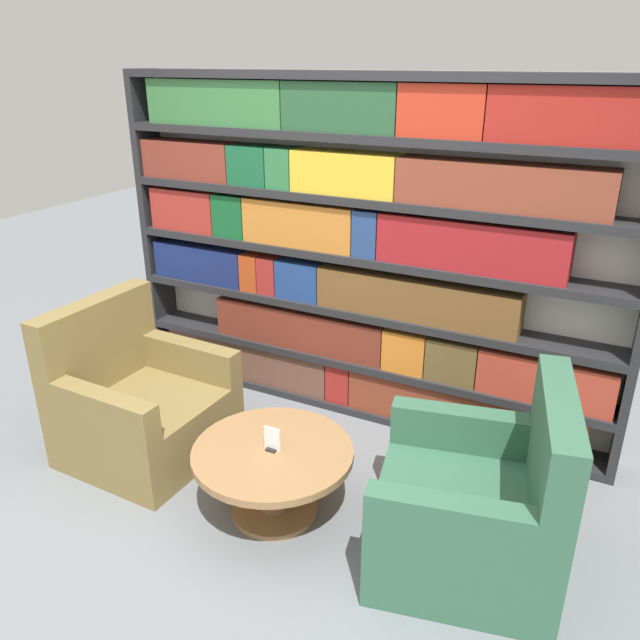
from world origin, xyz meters
name	(u,v)px	position (x,y,z in m)	size (l,w,h in m)	color
ground_plane	(237,537)	(0.00, 0.00, 0.00)	(14.00, 14.00, 0.00)	slate
bookshelf	(358,255)	(-0.02, 1.48, 1.08)	(3.34, 0.30, 2.18)	silver
armchair_left	(140,406)	(-0.96, 0.39, 0.30)	(0.84, 0.87, 0.93)	olive
armchair_right	(477,508)	(1.09, 0.40, 0.30)	(0.98, 1.00, 0.93)	#336047
coffee_table	(273,467)	(0.07, 0.26, 0.28)	(0.83, 0.83, 0.40)	olive
table_sign	(272,441)	(0.07, 0.26, 0.45)	(0.09, 0.06, 0.13)	black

